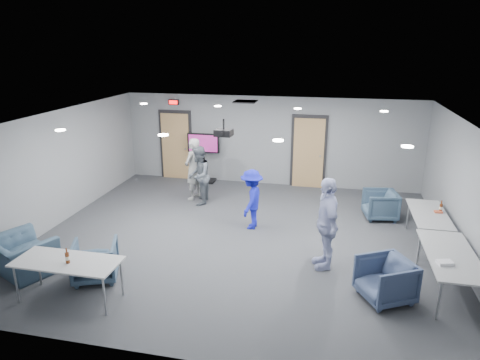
% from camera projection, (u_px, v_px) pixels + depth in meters
% --- Properties ---
extents(floor, '(9.00, 9.00, 0.00)m').
position_uv_depth(floor, '(241.00, 237.00, 9.68)').
color(floor, '#323439').
rests_on(floor, ground).
extents(ceiling, '(9.00, 9.00, 0.00)m').
position_uv_depth(ceiling, '(242.00, 119.00, 8.85)').
color(ceiling, silver).
rests_on(ceiling, wall_back).
extents(wall_back, '(9.00, 0.02, 2.70)m').
position_uv_depth(wall_back, '(269.00, 141.00, 12.98)').
color(wall_back, gray).
rests_on(wall_back, floor).
extents(wall_front, '(9.00, 0.02, 2.70)m').
position_uv_depth(wall_front, '(177.00, 274.00, 5.55)').
color(wall_front, gray).
rests_on(wall_front, floor).
extents(wall_left, '(0.02, 8.00, 2.70)m').
position_uv_depth(wall_left, '(57.00, 168.00, 10.19)').
color(wall_left, gray).
rests_on(wall_left, floor).
extents(wall_right, '(0.02, 8.00, 2.70)m').
position_uv_depth(wall_right, '(466.00, 196.00, 8.35)').
color(wall_right, gray).
rests_on(wall_right, floor).
extents(door_left, '(1.06, 0.17, 2.24)m').
position_uv_depth(door_left, '(176.00, 146.00, 13.64)').
color(door_left, black).
rests_on(door_left, wall_back).
extents(door_right, '(1.06, 0.17, 2.24)m').
position_uv_depth(door_right, '(309.00, 153.00, 12.78)').
color(door_right, black).
rests_on(door_right, wall_back).
extents(exit_sign, '(0.32, 0.08, 0.16)m').
position_uv_depth(exit_sign, '(174.00, 102.00, 13.20)').
color(exit_sign, black).
rests_on(exit_sign, wall_back).
extents(hvac_diffuser, '(0.60, 0.60, 0.03)m').
position_uv_depth(hvac_diffuser, '(245.00, 102.00, 11.56)').
color(hvac_diffuser, black).
rests_on(hvac_diffuser, ceiling).
extents(downlights, '(6.18, 3.78, 0.02)m').
position_uv_depth(downlights, '(242.00, 120.00, 8.86)').
color(downlights, white).
rests_on(downlights, ceiling).
extents(person_a, '(0.56, 0.71, 1.73)m').
position_uv_depth(person_a, '(193.00, 169.00, 11.83)').
color(person_a, '#A0A29F').
rests_on(person_a, floor).
extents(person_b, '(0.71, 0.85, 1.60)m').
position_uv_depth(person_b, '(199.00, 176.00, 11.49)').
color(person_b, '#565E68').
rests_on(person_b, floor).
extents(person_c, '(0.70, 1.15, 1.83)m').
position_uv_depth(person_c, '(326.00, 223.00, 8.18)').
color(person_c, '#ACB4DE').
rests_on(person_c, floor).
extents(person_d, '(0.59, 0.96, 1.43)m').
position_uv_depth(person_d, '(252.00, 199.00, 9.99)').
color(person_d, '#1A20AE').
rests_on(person_d, floor).
extents(chair_right_a, '(0.90, 0.88, 0.71)m').
position_uv_depth(chair_right_a, '(380.00, 205.00, 10.64)').
color(chair_right_a, '#374B5F').
rests_on(chair_right_a, floor).
extents(chair_right_c, '(1.10, 1.09, 0.74)m').
position_uv_depth(chair_right_c, '(385.00, 280.00, 7.25)').
color(chair_right_c, '#3B4967').
rests_on(chair_right_c, floor).
extents(chair_front_a, '(1.02, 1.04, 0.73)m').
position_uv_depth(chair_front_a, '(95.00, 261.00, 7.90)').
color(chair_front_a, '#394D62').
rests_on(chair_front_a, floor).
extents(chair_front_b, '(1.43, 1.36, 0.73)m').
position_uv_depth(chair_front_b, '(22.00, 255.00, 8.10)').
color(chair_front_b, '#3D5469').
rests_on(chair_front_b, floor).
extents(table_right_a, '(0.72, 1.72, 0.73)m').
position_uv_depth(table_right_a, '(429.00, 215.00, 9.15)').
color(table_right_a, '#A6A8AB').
rests_on(table_right_a, floor).
extents(table_right_b, '(0.82, 1.97, 0.73)m').
position_uv_depth(table_right_b, '(451.00, 256.00, 7.38)').
color(table_right_b, '#A6A8AB').
rests_on(table_right_b, floor).
extents(table_front_left, '(1.79, 0.75, 0.73)m').
position_uv_depth(table_front_left, '(67.00, 263.00, 7.16)').
color(table_front_left, '#A6A8AB').
rests_on(table_front_left, floor).
extents(bottle_front, '(0.07, 0.07, 0.27)m').
position_uv_depth(bottle_front, '(67.00, 258.00, 7.05)').
color(bottle_front, '#622C10').
rests_on(bottle_front, table_front_left).
extents(bottle_right, '(0.07, 0.07, 0.26)m').
position_uv_depth(bottle_right, '(441.00, 208.00, 9.18)').
color(bottle_right, '#622C10').
rests_on(bottle_right, table_right_a).
extents(snack_box, '(0.17, 0.12, 0.04)m').
position_uv_depth(snack_box, '(438.00, 212.00, 9.16)').
color(snack_box, '#CB5332').
rests_on(snack_box, table_right_a).
extents(wrapper, '(0.28, 0.22, 0.06)m').
position_uv_depth(wrapper, '(445.00, 263.00, 7.03)').
color(wrapper, white).
rests_on(wrapper, table_right_b).
extents(tv_stand, '(1.01, 0.48, 1.55)m').
position_uv_depth(tv_stand, '(204.00, 155.00, 13.31)').
color(tv_stand, black).
rests_on(tv_stand, floor).
extents(projector, '(0.37, 0.36, 0.36)m').
position_uv_depth(projector, '(224.00, 132.00, 8.99)').
color(projector, black).
rests_on(projector, ceiling).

